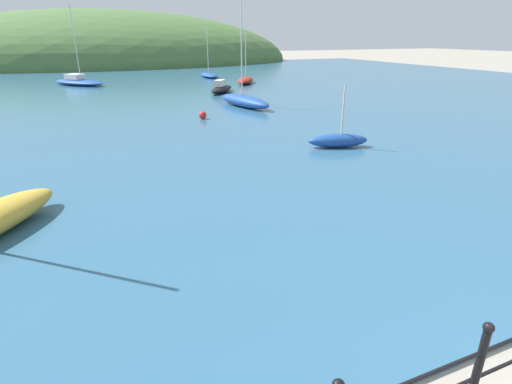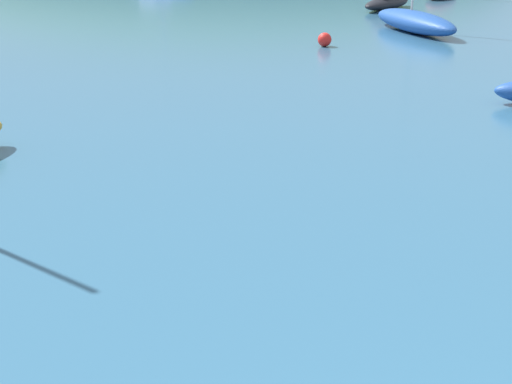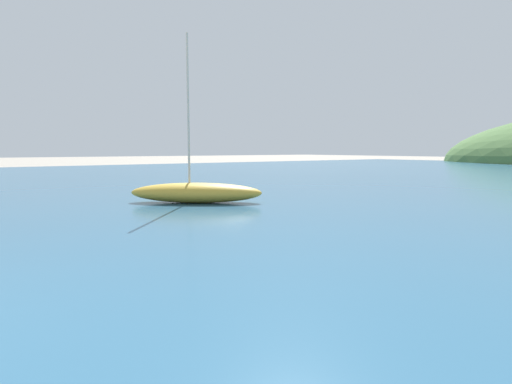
{
  "view_description": "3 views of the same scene",
  "coord_description": "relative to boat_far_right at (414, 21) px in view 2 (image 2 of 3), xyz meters",
  "views": [
    {
      "loc": [
        -3.97,
        -0.63,
        4.02
      ],
      "look_at": [
        -0.83,
        6.67,
        0.87
      ],
      "focal_mm": 28.0,
      "sensor_mm": 36.0,
      "label": 1
    },
    {
      "loc": [
        -1.96,
        -0.93,
        3.25
      ],
      "look_at": [
        -1.47,
        5.41,
        0.86
      ],
      "focal_mm": 50.0,
      "sensor_mm": 36.0,
      "label": 2
    },
    {
      "loc": [
        4.95,
        2.38,
        1.78
      ],
      "look_at": [
        -0.22,
        6.12,
        1.1
      ],
      "focal_mm": 28.0,
      "sensor_mm": 36.0,
      "label": 3
    }
  ],
  "objects": [
    {
      "name": "water",
      "position": [
        -4.69,
        10.79,
        -0.4
      ],
      "size": [
        80.0,
        60.0,
        0.1
      ],
      "primitive_type": "cube",
      "color": "#2D5B7A",
      "rests_on": "ground"
    },
    {
      "name": "boat_far_right",
      "position": [
        0.0,
        0.0,
        0.0
      ],
      "size": [
        2.05,
        4.7,
        5.69
      ],
      "color": "#1E4793",
      "rests_on": "water"
    },
    {
      "name": "boat_mid_harbor",
      "position": [
        0.72,
        6.31,
        -0.05
      ],
      "size": [
        2.92,
        3.35,
        0.91
      ],
      "color": "black",
      "rests_on": "water"
    },
    {
      "name": "mooring_buoy",
      "position": [
        -3.25,
        -2.54,
        -0.16
      ],
      "size": [
        0.38,
        0.38,
        0.38
      ],
      "primitive_type": "sphere",
      "color": "red",
      "rests_on": "water"
    }
  ]
}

